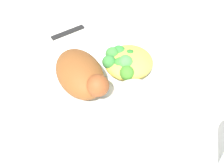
# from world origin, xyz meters

# --- Properties ---
(ground_plane) EXTENTS (2.00, 2.00, 0.00)m
(ground_plane) POSITION_xyz_m (0.00, 0.00, 0.00)
(ground_plane) COLOR white
(plate) EXTENTS (0.26, 0.26, 0.01)m
(plate) POSITION_xyz_m (0.00, 0.00, 0.01)
(plate) COLOR white
(plate) RESTS_ON ground_plane
(roasted_chicken) EXTENTS (0.13, 0.08, 0.06)m
(roasted_chicken) POSITION_xyz_m (-0.03, -0.05, 0.05)
(roasted_chicken) COLOR brown
(roasted_chicken) RESTS_ON plate
(rice_pile) EXTENTS (0.09, 0.08, 0.04)m
(rice_pile) POSITION_xyz_m (0.05, 0.02, 0.03)
(rice_pile) COLOR silver
(rice_pile) RESTS_ON plate
(mac_cheese_with_broccoli) EXTENTS (0.09, 0.10, 0.05)m
(mac_cheese_with_broccoli) POSITION_xyz_m (-0.03, 0.04, 0.04)
(mac_cheese_with_broccoli) COLOR #E6C247
(mac_cheese_with_broccoli) RESTS_ON plate
(fork) EXTENTS (0.03, 0.14, 0.01)m
(fork) POSITION_xyz_m (-0.18, 0.01, 0.00)
(fork) COLOR #B2B2B7
(fork) RESTS_ON ground_plane
(knife) EXTENTS (0.04, 0.19, 0.01)m
(knife) POSITION_xyz_m (-0.21, 0.03, 0.00)
(knife) COLOR black
(knife) RESTS_ON ground_plane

